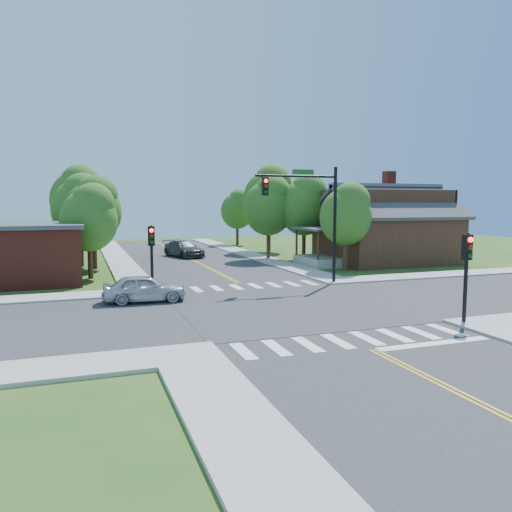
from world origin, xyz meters
name	(u,v)px	position (x,y,z in m)	size (l,w,h in m)	color
ground	(286,308)	(0.00, 0.00, 0.00)	(100.00, 100.00, 0.00)	#264B17
road_ns	(286,307)	(0.00, 0.00, 0.02)	(10.00, 90.00, 0.04)	#2D2D30
road_ew	(286,307)	(0.00, 0.00, 0.03)	(90.00, 10.00, 0.04)	#2D2D30
intersection_patch	(286,308)	(0.00, 0.00, 0.00)	(10.20, 10.20, 0.06)	#2D2D30
sidewalk_ne	(381,259)	(15.82, 15.82, 0.07)	(40.00, 40.00, 0.14)	#9E9B93
crosswalk_north	(246,286)	(0.00, 6.20, 0.05)	(8.85, 2.00, 0.01)	white
crosswalk_south	(352,340)	(0.00, -6.20, 0.05)	(8.85, 2.00, 0.01)	white
centerline	(286,307)	(0.00, 0.00, 0.05)	(0.30, 90.00, 0.01)	gold
stop_bar	(434,345)	(2.50, -7.60, 0.00)	(4.60, 0.45, 0.09)	white
signal_mast_ne	(310,206)	(3.91, 5.59, 4.85)	(5.30, 0.42, 7.20)	black
signal_pole_se	(467,261)	(5.60, -5.62, 2.66)	(0.34, 0.42, 3.80)	black
signal_pole_nw	(152,246)	(-5.60, 5.58, 2.66)	(0.34, 0.42, 3.80)	black
house_ne	(385,223)	(15.11, 14.23, 3.33)	(13.05, 8.80, 7.11)	#362012
tree_e_a	(347,213)	(9.31, 10.61, 4.29)	(3.85, 3.66, 6.55)	#382314
tree_e_b	(305,204)	(9.46, 18.09, 4.96)	(4.46, 4.24, 7.58)	#382314
tree_e_c	(270,194)	(9.32, 26.29, 5.89)	(5.28, 5.02, 8.98)	#382314
tree_e_d	(238,208)	(8.69, 35.29, 4.39)	(3.95, 3.75, 6.71)	#382314
tree_w_a	(90,216)	(-8.58, 12.92, 4.15)	(3.73, 3.55, 6.34)	#382314
tree_w_b	(81,205)	(-9.10, 19.79, 4.83)	(4.33, 4.12, 7.37)	#382314
tree_w_c	(79,196)	(-9.21, 28.34, 5.66)	(5.08, 4.83, 8.64)	#382314
tree_w_d	(80,206)	(-9.06, 37.40, 4.70)	(4.22, 4.01, 7.18)	#382314
tree_house	(269,204)	(6.61, 19.42, 4.91)	(4.41, 4.19, 7.49)	#382314
tree_bldg	(94,208)	(-8.14, 17.94, 4.67)	(4.19, 3.98, 7.13)	#382314
car_silver	(144,289)	(-6.29, 3.50, 0.70)	(4.21, 1.88, 1.41)	silver
car_dgrey	(184,249)	(-0.22, 23.73, 0.75)	(3.55, 5.56, 1.50)	#323538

